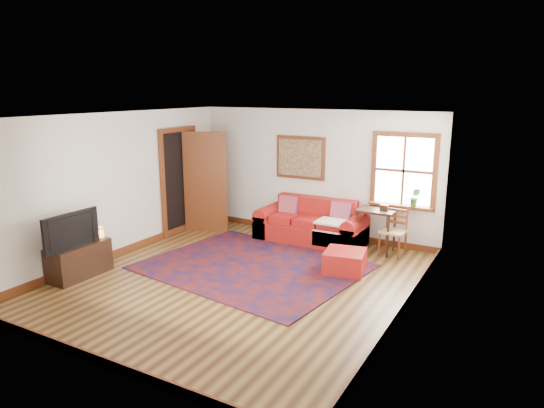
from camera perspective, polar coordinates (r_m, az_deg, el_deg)
The scene contains 13 objects.
ground at distance 7.60m, azimuth -3.85°, elevation -8.87°, with size 5.50×5.50×0.00m, color #412811.
room_envelope at distance 7.15m, azimuth -3.99°, elevation 3.51°, with size 5.04×5.54×2.52m.
window at distance 8.97m, azimuth 15.34°, elevation 2.88°, with size 1.18×0.20×1.38m.
doorway at distance 9.94m, azimuth -9.03°, elevation 2.75°, with size 0.89×1.08×2.14m.
framed_artwork at distance 9.64m, azimuth 3.34°, elevation 5.46°, with size 1.05×0.07×0.85m.
persian_rug at distance 8.09m, azimuth -2.34°, elevation -7.35°, with size 3.36×2.69×0.02m, color #5C140D.
red_leather_sofa at distance 9.39m, azimuth 4.66°, elevation -2.75°, with size 2.09×0.86×0.82m.
red_ottoman at distance 7.91m, azimuth 8.55°, elevation -6.72°, with size 0.62×0.62×0.36m, color #A51715.
side_table at distance 8.85m, azimuth 12.21°, elevation -1.41°, with size 0.66×0.49×0.79m.
ladder_back_chair at distance 8.78m, azimuth 14.19°, elevation -2.88°, with size 0.45×0.43×0.89m.
media_cabinet at distance 8.20m, azimuth -21.75°, elevation -6.16°, with size 0.44×0.97×0.53m, color black.
television at distance 7.92m, azimuth -22.98°, elevation -2.81°, with size 0.96×0.13×0.56m, color black.
candle_hurricane at distance 8.31m, azimuth -19.50°, elevation -3.16°, with size 0.12×0.12×0.18m.
Camera 1 is at (3.87, -5.88, 2.87)m, focal length 32.00 mm.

